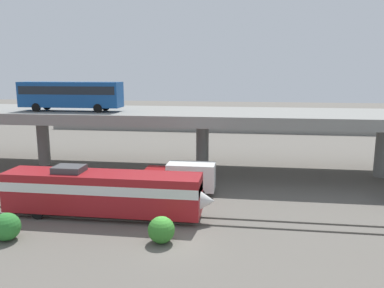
{
  "coord_description": "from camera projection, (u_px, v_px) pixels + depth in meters",
  "views": [
    {
      "loc": [
        4.88,
        -24.25,
        11.69
      ],
      "look_at": [
        -0.61,
        15.32,
        4.1
      ],
      "focal_mm": 35.36,
      "sensor_mm": 36.0,
      "label": 1
    }
  ],
  "objects": [
    {
      "name": "ground_plane",
      "position": [
        171.0,
        242.0,
        26.44
      ],
      "size": [
        260.0,
        260.0,
        0.0
      ],
      "primitive_type": "plane",
      "color": "#605B54"
    },
    {
      "name": "rail_strip_near",
      "position": [
        179.0,
        223.0,
        29.6
      ],
      "size": [
        110.0,
        0.12,
        0.12
      ],
      "primitive_type": "cube",
      "color": "#59544C",
      "rests_on": "ground_plane"
    },
    {
      "name": "rail_strip_far",
      "position": [
        182.0,
        216.0,
        31.04
      ],
      "size": [
        110.0,
        0.12,
        0.12
      ],
      "primitive_type": "cube",
      "color": "#59544C",
      "rests_on": "ground_plane"
    },
    {
      "name": "train_locomotive",
      "position": [
        112.0,
        191.0,
        30.68
      ],
      "size": [
        17.28,
        3.04,
        4.18
      ],
      "color": "maroon",
      "rests_on": "ground_plane"
    },
    {
      "name": "highway_overpass",
      "position": [
        203.0,
        118.0,
        44.7
      ],
      "size": [
        96.0,
        12.09,
        7.2
      ],
      "color": "gray",
      "rests_on": "ground_plane"
    },
    {
      "name": "transit_bus_on_overpass",
      "position": [
        71.0,
        94.0,
        43.97
      ],
      "size": [
        12.0,
        2.68,
        3.4
      ],
      "color": "#14478C",
      "rests_on": "highway_overpass"
    },
    {
      "name": "service_truck_east",
      "position": [
        182.0,
        177.0,
        36.81
      ],
      "size": [
        6.8,
        2.46,
        3.04
      ],
      "rotation": [
        0.0,
        0.0,
        3.14
      ],
      "color": "maroon",
      "rests_on": "ground_plane"
    },
    {
      "name": "pier_parking_lot",
      "position": [
        221.0,
        125.0,
        79.84
      ],
      "size": [
        69.29,
        11.48,
        1.29
      ],
      "primitive_type": "cube",
      "color": "gray",
      "rests_on": "ground_plane"
    },
    {
      "name": "parked_car_0",
      "position": [
        161.0,
        118.0,
        81.63
      ],
      "size": [
        4.05,
        1.85,
        1.5
      ],
      "rotation": [
        0.0,
        0.0,
        3.14
      ],
      "color": "navy",
      "rests_on": "pier_parking_lot"
    },
    {
      "name": "parked_car_1",
      "position": [
        255.0,
        120.0,
        77.92
      ],
      "size": [
        4.42,
        1.96,
        1.5
      ],
      "color": "#0C4C26",
      "rests_on": "pier_parking_lot"
    },
    {
      "name": "parked_car_2",
      "position": [
        143.0,
        119.0,
        79.97
      ],
      "size": [
        4.64,
        1.82,
        1.5
      ],
      "color": "#0C4C26",
      "rests_on": "pier_parking_lot"
    },
    {
      "name": "parked_car_3",
      "position": [
        250.0,
        118.0,
        80.35
      ],
      "size": [
        4.1,
        1.86,
        1.5
      ],
      "color": "navy",
      "rests_on": "pier_parking_lot"
    },
    {
      "name": "parked_car_4",
      "position": [
        208.0,
        120.0,
        77.83
      ],
      "size": [
        4.27,
        1.95,
        1.5
      ],
      "color": "silver",
      "rests_on": "pier_parking_lot"
    },
    {
      "name": "parked_car_5",
      "position": [
        307.0,
        120.0,
        78.27
      ],
      "size": [
        4.35,
        1.98,
        1.5
      ],
      "rotation": [
        0.0,
        0.0,
        3.14
      ],
      "color": "navy",
      "rests_on": "pier_parking_lot"
    },
    {
      "name": "parked_car_6",
      "position": [
        282.0,
        120.0,
        78.09
      ],
      "size": [
        4.05,
        1.82,
        1.5
      ],
      "rotation": [
        0.0,
        0.0,
        3.14
      ],
      "color": "navy",
      "rests_on": "pier_parking_lot"
    },
    {
      "name": "parked_car_7",
      "position": [
        326.0,
        121.0,
        75.56
      ],
      "size": [
        4.21,
        1.96,
        1.5
      ],
      "color": "silver",
      "rests_on": "pier_parking_lot"
    },
    {
      "name": "harbor_water",
      "position": [
        226.0,
        116.0,
        102.34
      ],
      "size": [
        140.0,
        36.0,
        0.01
      ],
      "primitive_type": "cube",
      "color": "#385B7A",
      "rests_on": "ground_plane"
    },
    {
      "name": "shrub_left",
      "position": [
        6.0,
        227.0,
        26.61
      ],
      "size": [
        1.98,
        1.98,
        1.98
      ],
      "primitive_type": "sphere",
      "color": "#2E7D31",
      "rests_on": "ground_plane"
    },
    {
      "name": "shrub_right",
      "position": [
        161.0,
        230.0,
        26.2
      ],
      "size": [
        1.88,
        1.88,
        1.88
      ],
      "primitive_type": "sphere",
      "color": "#327829",
      "rests_on": "ground_plane"
    }
  ]
}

